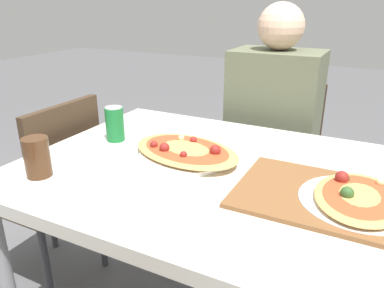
% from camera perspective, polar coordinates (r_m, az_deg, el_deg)
% --- Properties ---
extents(dining_table, '(1.08, 0.89, 0.77)m').
position_cam_1_polar(dining_table, '(1.20, 1.19, -6.73)').
color(dining_table, silver).
rests_on(dining_table, ground_plane).
extents(chair_far_seated, '(0.40, 0.40, 0.88)m').
position_cam_1_polar(chair_far_seated, '(1.93, 12.52, -2.17)').
color(chair_far_seated, '#3F2D1E').
rests_on(chair_far_seated, ground_plane).
extents(chair_side_left, '(0.40, 0.40, 0.88)m').
position_cam_1_polar(chair_side_left, '(1.73, -20.66, -5.97)').
color(chair_side_left, '#3F2D1E').
rests_on(chair_side_left, ground_plane).
extents(person_seated, '(0.39, 0.30, 1.25)m').
position_cam_1_polar(person_seated, '(1.75, 12.16, 3.46)').
color(person_seated, '#2D2D38').
rests_on(person_seated, ground_plane).
extents(pizza_main, '(0.43, 0.34, 0.06)m').
position_cam_1_polar(pizza_main, '(1.21, -0.88, -1.17)').
color(pizza_main, white).
rests_on(pizza_main, dining_table).
extents(soda_can, '(0.07, 0.07, 0.12)m').
position_cam_1_polar(soda_can, '(1.38, -11.68, 3.02)').
color(soda_can, '#197233').
rests_on(soda_can, dining_table).
extents(drink_glass, '(0.07, 0.07, 0.12)m').
position_cam_1_polar(drink_glass, '(1.16, -22.54, -1.87)').
color(drink_glass, '#4C2D19').
rests_on(drink_glass, dining_table).
extents(serving_tray, '(0.45, 0.33, 0.01)m').
position_cam_1_polar(serving_tray, '(1.03, 19.67, -7.60)').
color(serving_tray, brown).
rests_on(serving_tray, dining_table).
extents(pizza_second, '(0.29, 0.30, 0.06)m').
position_cam_1_polar(pizza_second, '(1.03, 24.01, -7.71)').
color(pizza_second, white).
rests_on(pizza_second, dining_table).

